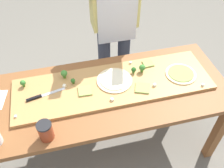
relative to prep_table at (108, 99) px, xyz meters
The scene contains 22 objects.
ground_plane 0.66m from the prep_table, ahead, with size 8.00×8.00×0.00m, color #6B665B.
prep_table is the anchor object (origin of this frame).
cutting_board 0.13m from the prep_table, 39.52° to the left, with size 1.50×0.44×0.02m, color #B27F47.
chefs_knife 0.50m from the prep_table, behind, with size 0.28×0.08×0.02m.
pizza_whole_cheese_artichoke 0.16m from the prep_table, 44.46° to the left, with size 0.27×0.27×0.02m.
pizza_whole_pesto_green 0.61m from the prep_table, ahead, with size 0.24×0.24×0.02m.
pizza_slice_near_right 0.29m from the prep_table, 12.71° to the right, with size 0.10×0.10×0.01m, color #899E4C.
pizza_slice_far_left 0.21m from the prep_table, behind, with size 0.10×0.10×0.01m, color #899E4C.
pizza_slice_far_right 0.45m from the prep_table, 26.47° to the left, with size 0.08×0.08×0.01m, color #899E4C.
broccoli_floret_front_mid 0.39m from the prep_table, 145.99° to the left, with size 0.05×0.05×0.07m.
broccoli_floret_front_left 0.30m from the prep_table, 153.08° to the left, with size 0.03×0.03×0.05m.
broccoli_floret_back_mid 0.37m from the prep_table, 21.17° to the left, with size 0.05×0.05×0.07m.
broccoli_floret_back_left 0.65m from the prep_table, 163.43° to the left, with size 0.04×0.04×0.06m.
broccoli_floret_center_left 0.31m from the prep_table, 26.82° to the left, with size 0.04×0.04×0.05m.
cheese_crumble_a 0.73m from the prep_table, 11.18° to the right, with size 0.02×0.02×0.02m, color silver.
cheese_crumble_b 0.38m from the prep_table, ahead, with size 0.02×0.02×0.02m, color white.
cheese_crumble_c 0.35m from the prep_table, 162.25° to the left, with size 0.02×0.02×0.02m, color silver.
cheese_crumble_d 0.37m from the prep_table, 43.17° to the left, with size 0.02×0.02×0.02m, color silver.
cheese_crumble_e 0.17m from the prep_table, 86.10° to the right, with size 0.02×0.02×0.02m, color silver.
cheese_crumble_f 0.67m from the prep_table, behind, with size 0.02×0.02×0.02m, color white.
sauce_jar 0.57m from the prep_table, 147.71° to the right, with size 0.09×0.09×0.13m.
cook_center 0.75m from the prep_table, 71.29° to the left, with size 0.54×0.39×1.67m.
Camera 1 is at (-0.27, -1.23, 2.13)m, focal length 39.85 mm.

